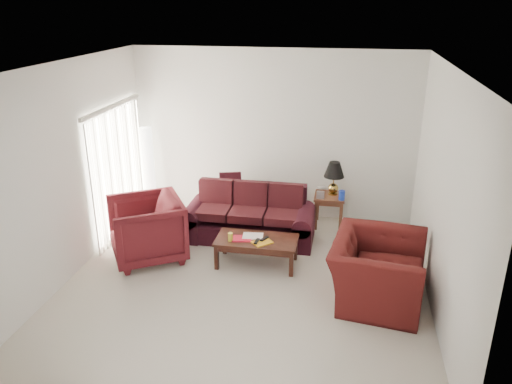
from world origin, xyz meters
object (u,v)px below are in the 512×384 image
(armchair_right, at_px, (377,271))
(floor_lamp, at_px, (148,171))
(armchair_left, at_px, (147,229))
(coffee_table, at_px, (257,252))
(end_table, at_px, (329,210))
(sofa, at_px, (249,214))

(armchair_right, bearing_deg, floor_lamp, 69.57)
(armchair_left, relative_size, coffee_table, 0.88)
(end_table, relative_size, armchair_right, 0.43)
(armchair_right, bearing_deg, sofa, 62.06)
(armchair_right, height_order, coffee_table, armchair_right)
(sofa, xyz_separation_m, coffee_table, (0.29, -0.84, -0.23))
(armchair_left, bearing_deg, sofa, 92.36)
(end_table, xyz_separation_m, armchair_left, (-2.68, -1.71, 0.20))
(armchair_right, bearing_deg, armchair_left, 89.42)
(end_table, distance_m, armchair_right, 2.36)
(sofa, relative_size, armchair_left, 2.01)
(sofa, distance_m, coffee_table, 0.91)
(sofa, bearing_deg, armchair_left, -151.70)
(end_table, height_order, floor_lamp, floor_lamp)
(armchair_left, distance_m, armchair_right, 3.45)
(armchair_right, relative_size, coffee_table, 1.09)
(end_table, xyz_separation_m, coffee_table, (-1.00, -1.61, -0.07))
(floor_lamp, distance_m, coffee_table, 2.85)
(coffee_table, bearing_deg, floor_lamp, 150.96)
(armchair_right, xyz_separation_m, coffee_table, (-1.72, 0.63, -0.22))
(floor_lamp, relative_size, coffee_table, 1.36)
(end_table, relative_size, armchair_left, 0.53)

